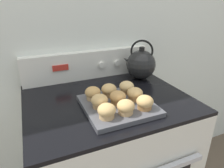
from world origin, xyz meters
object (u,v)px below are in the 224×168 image
muffin_pan (118,105)px  muffin_r0_c0 (107,111)px  muffin_r1_c1 (118,98)px  muffin_r0_c2 (145,102)px  muffin_r1_c2 (135,94)px  muffin_r2_c2 (127,87)px  muffin_r1_c0 (100,101)px  stove_range (108,165)px  muffin_r2_c1 (110,90)px  tea_kettle (141,64)px  muffin_r2_c0 (93,93)px  muffin_r0_c1 (127,107)px

muffin_pan → muffin_r0_c0: (-0.09, -0.09, 0.04)m
muffin_r1_c1 → muffin_r0_c2: bearing=-45.1°
muffin_r1_c2 → muffin_r2_c2: bearing=89.9°
muffin_r1_c0 → muffin_r1_c1: size_ratio=1.00×
stove_range → muffin_r1_c0: muffin_r1_c0 is taller
muffin_r0_c0 → muffin_r1_c0: same height
muffin_r0_c0 → muffin_r2_c2: (0.18, 0.17, 0.00)m
muffin_pan → muffin_r2_c1: bearing=91.4°
stove_range → muffin_r2_c2: size_ratio=12.29×
muffin_r2_c2 → tea_kettle: (0.19, 0.19, 0.04)m
muffin_r0_c0 → muffin_r2_c0: same height
muffin_pan → muffin_r1_c1: bearing=132.8°
muffin_r2_c2 → muffin_r0_c1: bearing=-117.0°
muffin_r1_c0 → muffin_r1_c2: 0.18m
stove_range → muffin_r1_c2: muffin_r1_c2 is taller
muffin_r2_c2 → muffin_r1_c2: bearing=-90.1°
muffin_r1_c1 → muffin_r2_c0: size_ratio=1.00×
stove_range → muffin_r1_c1: muffin_r1_c1 is taller
muffin_r0_c1 → muffin_r2_c1: 0.18m
muffin_pan → muffin_r1_c1: 0.04m
stove_range → muffin_r0_c1: bearing=-88.6°
stove_range → muffin_r1_c0: (-0.08, -0.11, 0.50)m
stove_range → muffin_pan: 0.48m
muffin_r0_c2 → muffin_r1_c0: size_ratio=1.00×
muffin_r1_c1 → muffin_r2_c2: size_ratio=1.00×
muffin_r0_c0 → muffin_r2_c1: (0.09, 0.18, 0.00)m
muffin_r1_c1 → muffin_pan: bearing=-47.2°
muffin_r0_c1 → muffin_r1_c2: size_ratio=1.00×
muffin_r0_c0 → muffin_r2_c1: size_ratio=1.00×
muffin_r1_c2 → muffin_r1_c1: bearing=-179.8°
muffin_r0_c2 → muffin_r1_c1: bearing=134.9°
muffin_r2_c1 → muffin_r0_c2: bearing=-63.4°
stove_range → muffin_r2_c1: 0.50m
muffin_r1_c2 → tea_kettle: bearing=54.7°
muffin_r0_c2 → muffin_r1_c2: same height
muffin_r2_c1 → stove_range: bearing=101.1°
muffin_r2_c0 → muffin_r2_c2: (0.18, -0.00, 0.00)m
muffin_r1_c0 → muffin_r2_c0: same height
tea_kettle → muffin_r0_c0: bearing=-135.7°
muffin_r0_c0 → muffin_r1_c2: same height
muffin_r0_c0 → muffin_r1_c0: size_ratio=1.00×
stove_range → muffin_r0_c0: size_ratio=12.29×
stove_range → muffin_r1_c2: (0.09, -0.11, 0.50)m
muffin_r1_c0 → muffin_r2_c0: size_ratio=1.00×
muffin_r1_c2 → muffin_r2_c2: same height
muffin_r1_c0 → muffin_r0_c2: bearing=-26.8°
muffin_pan → muffin_r2_c0: (-0.09, 0.09, 0.04)m
muffin_r1_c1 → muffin_r2_c1: bearing=90.8°
muffin_r0_c0 → muffin_r1_c2: bearing=26.6°
muffin_r0_c2 → tea_kettle: bearing=61.7°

